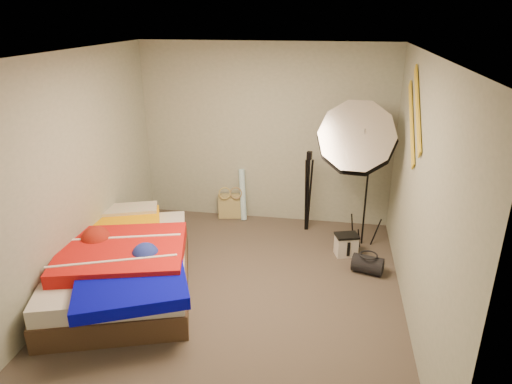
% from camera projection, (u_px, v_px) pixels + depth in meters
% --- Properties ---
extents(floor, '(4.00, 4.00, 0.00)m').
position_uv_depth(floor, '(238.00, 292.00, 4.97)').
color(floor, '#4A4239').
rests_on(floor, ground).
extents(ceiling, '(4.00, 4.00, 0.00)m').
position_uv_depth(ceiling, '(234.00, 54.00, 4.05)').
color(ceiling, silver).
rests_on(ceiling, wall_back).
extents(wall_back, '(3.50, 0.00, 3.50)m').
position_uv_depth(wall_back, '(266.00, 135.00, 6.34)').
color(wall_back, '#9EA290').
rests_on(wall_back, floor).
extents(wall_front, '(3.50, 0.00, 3.50)m').
position_uv_depth(wall_front, '(165.00, 304.00, 2.67)').
color(wall_front, '#9EA290').
rests_on(wall_front, floor).
extents(wall_left, '(0.00, 4.00, 4.00)m').
position_uv_depth(wall_left, '(73.00, 175.00, 4.78)').
color(wall_left, '#9EA290').
rests_on(wall_left, floor).
extents(wall_right, '(0.00, 4.00, 4.00)m').
position_uv_depth(wall_right, '(420.00, 196.00, 4.23)').
color(wall_right, '#9EA290').
rests_on(wall_right, floor).
extents(tote_bag, '(0.38, 0.22, 0.37)m').
position_uv_depth(tote_bag, '(231.00, 206.00, 6.72)').
color(tote_bag, tan).
rests_on(tote_bag, floor).
extents(wrapping_roll, '(0.16, 0.23, 0.75)m').
position_uv_depth(wrapping_roll, '(243.00, 195.00, 6.62)').
color(wrapping_roll, '#66BBE2').
rests_on(wrapping_roll, floor).
extents(camera_case, '(0.30, 0.25, 0.26)m').
position_uv_depth(camera_case, '(346.00, 246.00, 5.69)').
color(camera_case, beige).
rests_on(camera_case, floor).
extents(duffel_bag, '(0.39, 0.30, 0.21)m').
position_uv_depth(duffel_bag, '(368.00, 264.00, 5.31)').
color(duffel_bag, black).
rests_on(duffel_bag, floor).
extents(wall_stripe_upper, '(0.02, 0.91, 0.78)m').
position_uv_depth(wall_stripe_upper, '(418.00, 109.00, 4.53)').
color(wall_stripe_upper, gold).
rests_on(wall_stripe_upper, wall_right).
extents(wall_stripe_lower, '(0.02, 0.91, 0.78)m').
position_uv_depth(wall_stripe_lower, '(411.00, 123.00, 4.83)').
color(wall_stripe_lower, gold).
rests_on(wall_stripe_lower, wall_right).
extents(bed, '(2.03, 2.40, 0.59)m').
position_uv_depth(bed, '(122.00, 264.00, 4.95)').
color(bed, '#473121').
rests_on(bed, floor).
extents(photo_umbrella, '(1.20, 0.93, 1.99)m').
position_uv_depth(photo_umbrella, '(357.00, 139.00, 5.43)').
color(photo_umbrella, black).
rests_on(photo_umbrella, floor).
extents(camera_tripod, '(0.07, 0.07, 1.13)m').
position_uv_depth(camera_tripod, '(308.00, 186.00, 6.17)').
color(camera_tripod, black).
rests_on(camera_tripod, floor).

